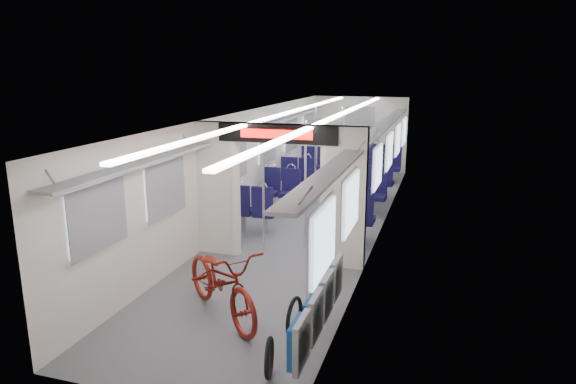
% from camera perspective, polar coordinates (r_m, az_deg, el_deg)
% --- Properties ---
extents(carriage, '(12.00, 12.02, 2.31)m').
position_cam_1_polar(carriage, '(10.05, 2.08, 4.08)').
color(carriage, '#515456').
rests_on(carriage, ground).
extents(bicycle, '(1.88, 1.74, 1.00)m').
position_cam_1_polar(bicycle, '(6.77, -7.38, -9.79)').
color(bicycle, maroon).
rests_on(bicycle, ground).
extents(flip_bench, '(0.12, 2.10, 0.51)m').
position_cam_1_polar(flip_bench, '(5.92, 3.50, -12.47)').
color(flip_bench, gray).
rests_on(flip_bench, carriage).
extents(bike_hoop_a, '(0.13, 0.45, 0.45)m').
position_cam_1_polar(bike_hoop_a, '(5.67, -2.10, -18.15)').
color(bike_hoop_a, black).
rests_on(bike_hoop_a, ground).
extents(bike_hoop_b, '(0.08, 0.51, 0.51)m').
position_cam_1_polar(bike_hoop_b, '(6.37, 0.70, -13.95)').
color(bike_hoop_b, black).
rests_on(bike_hoop_b, ground).
extents(bike_hoop_c, '(0.09, 0.50, 0.49)m').
position_cam_1_polar(bike_hoop_c, '(6.80, 2.87, -12.14)').
color(bike_hoop_c, black).
rests_on(bike_hoop_c, ground).
extents(seat_bay_near_left, '(0.89, 1.98, 1.07)m').
position_cam_1_polar(seat_bay_near_left, '(10.82, -2.32, -0.48)').
color(seat_bay_near_left, '#100B34').
rests_on(seat_bay_near_left, ground).
extents(seat_bay_near_right, '(0.96, 2.30, 1.17)m').
position_cam_1_polar(seat_bay_near_right, '(10.57, 7.71, -0.70)').
color(seat_bay_near_right, '#100B34').
rests_on(seat_bay_near_right, ground).
extents(seat_bay_far_left, '(0.89, 2.00, 1.08)m').
position_cam_1_polar(seat_bay_far_left, '(13.89, 2.23, 2.73)').
color(seat_bay_far_left, '#100B34').
rests_on(seat_bay_far_left, ground).
extents(seat_bay_far_right, '(0.96, 2.33, 1.18)m').
position_cam_1_polar(seat_bay_far_right, '(13.78, 10.04, 2.62)').
color(seat_bay_far_right, '#100B34').
rests_on(seat_bay_far_right, ground).
extents(stanchion_near_left, '(0.04, 0.04, 2.30)m').
position_cam_1_polar(stanchion_near_left, '(8.91, -2.76, 0.50)').
color(stanchion_near_left, silver).
rests_on(stanchion_near_left, ground).
extents(stanchion_near_right, '(0.04, 0.04, 2.30)m').
position_cam_1_polar(stanchion_near_right, '(9.01, 1.92, 0.66)').
color(stanchion_near_right, silver).
rests_on(stanchion_near_right, ground).
extents(stanchion_far_left, '(0.04, 0.04, 2.30)m').
position_cam_1_polar(stanchion_far_left, '(12.15, 3.09, 4.08)').
color(stanchion_far_left, silver).
rests_on(stanchion_far_left, ground).
extents(stanchion_far_right, '(0.04, 0.04, 2.30)m').
position_cam_1_polar(stanchion_far_right, '(11.97, 5.90, 3.88)').
color(stanchion_far_right, silver).
rests_on(stanchion_far_right, ground).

